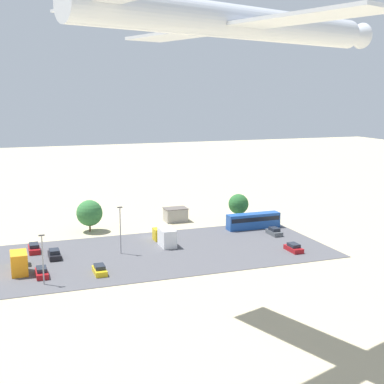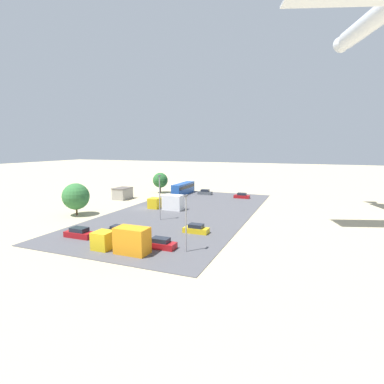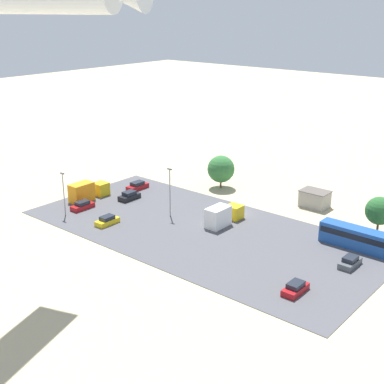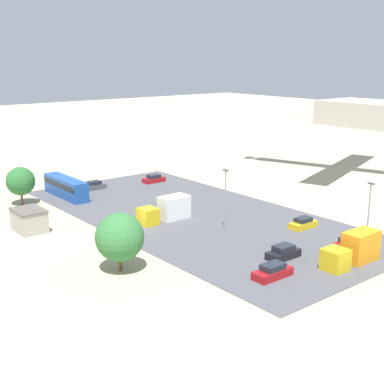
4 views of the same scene
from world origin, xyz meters
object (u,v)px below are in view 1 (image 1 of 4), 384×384
object	(u,v)px
parked_truck_0	(19,262)
bus	(253,220)
parked_car_0	(100,270)
airplane	(243,23)
parked_car_3	(42,272)
parked_car_5	(54,255)
parked_truck_1	(165,237)
parked_car_2	(294,248)
parked_car_4	(34,248)
shed_building	(176,215)
parked_car_1	(274,232)

from	to	relation	value
parked_truck_0	bus	bearing A→B (deg)	14.32
parked_car_0	airplane	world-z (taller)	airplane
parked_car_3	parked_car_5	xyz separation A→B (m)	(-2.85, -8.94, 0.05)
parked_truck_1	parked_car_3	bearing A→B (deg)	-155.69
parked_car_0	parked_truck_1	world-z (taller)	parked_truck_1
parked_car_3	parked_car_2	bearing A→B (deg)	178.00
parked_truck_0	parked_car_3	bearing A→B (deg)	-49.65
parked_car_0	parked_car_4	distance (m)	18.44
shed_building	parked_car_2	xyz separation A→B (m)	(-13.02, 29.78, -0.87)
bus	parked_car_4	size ratio (longest dim) A/B	2.51
parked_car_0	parked_car_3	xyz separation A→B (m)	(8.84, -1.89, 0.00)
parked_car_2	airplane	xyz separation A→B (m)	(24.45, 28.70, 35.29)
parked_car_2	parked_truck_0	xyz separation A→B (m)	(47.82, -5.39, 1.01)
parked_car_5	parked_car_2	bearing A→B (deg)	-14.12
parked_truck_1	shed_building	bearing A→B (deg)	65.83
airplane	parked_car_5	bearing A→B (deg)	-174.99
parked_car_2	parked_car_4	distance (m)	47.50
shed_building	parked_car_0	size ratio (longest dim) A/B	1.23
parked_car_5	airplane	bearing A→B (deg)	-66.23
bus	parked_truck_1	xyz separation A→B (m)	(21.42, 5.48, -0.21)
parked_car_3	parked_truck_0	bearing A→B (deg)	-49.65
parked_car_5	airplane	distance (m)	55.45
shed_building	parked_car_4	xyz separation A→B (m)	(31.81, 14.08, -0.82)
parked_car_3	parked_car_4	world-z (taller)	parked_car_4
parked_truck_1	parked_car_5	bearing A→B (deg)	-175.17
parked_truck_0	parked_car_1	bearing A→B (deg)	6.93
parked_truck_1	parked_car_1	bearing A→B (deg)	-1.94
parked_car_4	parked_truck_1	size ratio (longest dim) A/B	0.58
bus	parked_car_3	bearing A→B (deg)	-70.27
parked_car_4	bus	bearing A→B (deg)	-177.43
shed_building	parked_car_0	distance (m)	37.72
parked_car_0	shed_building	bearing A→B (deg)	-127.02
parked_truck_0	airplane	world-z (taller)	airplane
parked_car_2	parked_car_3	world-z (taller)	parked_car_3
shed_building	parked_car_1	world-z (taller)	shed_building
parked_car_1	airplane	xyz separation A→B (m)	(26.67, 40.17, 35.27)
parked_car_5	parked_car_3	bearing A→B (deg)	-107.66
parked_car_0	parked_car_3	size ratio (longest dim) A/B	0.95
bus	parked_car_1	distance (m)	6.58
shed_building	parked_car_0	xyz separation A→B (m)	(22.71, 30.11, -0.86)
bus	parked_car_1	xyz separation A→B (m)	(-1.68, 6.26, -1.13)
parked_car_3	parked_car_5	distance (m)	9.38
parked_truck_0	parked_truck_1	bearing A→B (deg)	14.30
parked_car_1	bus	bearing A→B (deg)	-74.97
parked_car_0	parked_car_2	size ratio (longest dim) A/B	0.99
parked_car_4	parked_truck_0	xyz separation A→B (m)	(2.99, 10.31, 0.96)
bus	parked_car_5	xyz separation A→B (m)	(42.25, 7.24, -1.09)
parked_car_4	shed_building	bearing A→B (deg)	-156.13
bus	airplane	xyz separation A→B (m)	(24.99, 46.44, 34.14)
parked_car_1	parked_car_5	xyz separation A→B (m)	(43.93, 0.98, 0.04)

